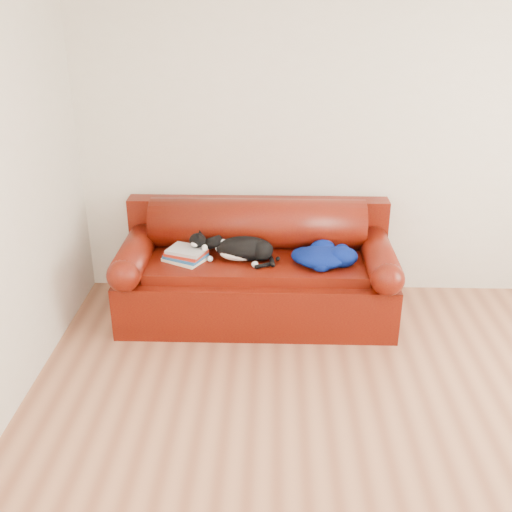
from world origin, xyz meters
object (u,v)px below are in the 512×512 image
at_px(sofa_base, 257,287).
at_px(book_stack, 186,255).
at_px(blanket, 323,256).
at_px(cat, 243,249).

height_order(sofa_base, book_stack, book_stack).
height_order(sofa_base, blanket, blanket).
bearing_deg(book_stack, cat, 3.81).
bearing_deg(sofa_base, book_stack, -172.02).
height_order(book_stack, cat, cat).
distance_m(sofa_base, book_stack, 0.62).
bearing_deg(blanket, cat, 175.15).
distance_m(book_stack, cat, 0.44).
xyz_separation_m(sofa_base, cat, (-0.10, -0.05, 0.35)).
height_order(book_stack, blanket, blanket).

